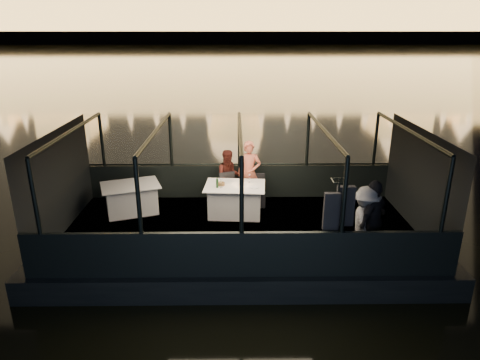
{
  "coord_description": "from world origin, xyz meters",
  "views": [
    {
      "loc": [
        -0.11,
        -8.92,
        4.85
      ],
      "look_at": [
        0.0,
        0.4,
        1.55
      ],
      "focal_mm": 32.0,
      "sensor_mm": 36.0,
      "label": 1
    }
  ],
  "objects_px": {
    "passenger_stripe": "(365,218)",
    "dining_table_central": "(235,200)",
    "wine_bottle": "(217,182)",
    "coat_stand": "(336,226)",
    "chair_port_right": "(258,189)",
    "dining_table_aft": "(131,198)",
    "chair_port_left": "(227,191)",
    "person_woman_coral": "(249,176)",
    "person_man_maroon": "(229,176)",
    "passenger_dark": "(373,218)"
  },
  "relations": [
    {
      "from": "chair_port_right",
      "to": "coat_stand",
      "type": "relative_size",
      "value": 0.44
    },
    {
      "from": "chair_port_left",
      "to": "passenger_dark",
      "type": "relative_size",
      "value": 0.54
    },
    {
      "from": "chair_port_right",
      "to": "coat_stand",
      "type": "height_order",
      "value": "coat_stand"
    },
    {
      "from": "chair_port_right",
      "to": "passenger_stripe",
      "type": "height_order",
      "value": "passenger_stripe"
    },
    {
      "from": "chair_port_left",
      "to": "passenger_dark",
      "type": "xyz_separation_m",
      "value": [
        2.91,
        -2.56,
        0.4
      ]
    },
    {
      "from": "coat_stand",
      "to": "dining_table_aft",
      "type": "bearing_deg",
      "value": 148.47
    },
    {
      "from": "chair_port_right",
      "to": "wine_bottle",
      "type": "relative_size",
      "value": 3.08
    },
    {
      "from": "dining_table_central",
      "to": "wine_bottle",
      "type": "bearing_deg",
      "value": -161.16
    },
    {
      "from": "passenger_stripe",
      "to": "dining_table_central",
      "type": "bearing_deg",
      "value": 58.78
    },
    {
      "from": "dining_table_aft",
      "to": "wine_bottle",
      "type": "bearing_deg",
      "value": -8.32
    },
    {
      "from": "chair_port_right",
      "to": "passenger_dark",
      "type": "distance_m",
      "value": 3.44
    },
    {
      "from": "chair_port_right",
      "to": "wine_bottle",
      "type": "xyz_separation_m",
      "value": [
        -1.01,
        -0.71,
        0.47
      ]
    },
    {
      "from": "dining_table_central",
      "to": "passenger_dark",
      "type": "relative_size",
      "value": 0.89
    },
    {
      "from": "passenger_stripe",
      "to": "passenger_dark",
      "type": "relative_size",
      "value": 0.92
    },
    {
      "from": "dining_table_central",
      "to": "passenger_dark",
      "type": "height_order",
      "value": "passenger_dark"
    },
    {
      "from": "person_woman_coral",
      "to": "person_man_maroon",
      "type": "xyz_separation_m",
      "value": [
        -0.52,
        0.01,
        0.0
      ]
    },
    {
      "from": "chair_port_right",
      "to": "wine_bottle",
      "type": "distance_m",
      "value": 1.32
    },
    {
      "from": "person_man_maroon",
      "to": "dining_table_central",
      "type": "bearing_deg",
      "value": -89.02
    },
    {
      "from": "chair_port_left",
      "to": "coat_stand",
      "type": "bearing_deg",
      "value": -75.76
    },
    {
      "from": "passenger_dark",
      "to": "wine_bottle",
      "type": "height_order",
      "value": "passenger_dark"
    },
    {
      "from": "coat_stand",
      "to": "person_woman_coral",
      "type": "distance_m",
      "value": 3.64
    },
    {
      "from": "dining_table_aft",
      "to": "chair_port_left",
      "type": "distance_m",
      "value": 2.39
    },
    {
      "from": "dining_table_central",
      "to": "chair_port_left",
      "type": "bearing_deg",
      "value": 114.65
    },
    {
      "from": "person_woman_coral",
      "to": "person_man_maroon",
      "type": "relative_size",
      "value": 1.16
    },
    {
      "from": "dining_table_central",
      "to": "person_woman_coral",
      "type": "height_order",
      "value": "person_woman_coral"
    },
    {
      "from": "coat_stand",
      "to": "passenger_stripe",
      "type": "distance_m",
      "value": 0.81
    },
    {
      "from": "coat_stand",
      "to": "person_woman_coral",
      "type": "xyz_separation_m",
      "value": [
        -1.5,
        3.31,
        -0.15
      ]
    },
    {
      "from": "person_woman_coral",
      "to": "wine_bottle",
      "type": "distance_m",
      "value": 1.21
    },
    {
      "from": "chair_port_left",
      "to": "passenger_stripe",
      "type": "bearing_deg",
      "value": -63.38
    },
    {
      "from": "dining_table_central",
      "to": "person_woman_coral",
      "type": "relative_size",
      "value": 0.87
    },
    {
      "from": "dining_table_aft",
      "to": "person_woman_coral",
      "type": "distance_m",
      "value": 3.03
    },
    {
      "from": "chair_port_right",
      "to": "coat_stand",
      "type": "xyz_separation_m",
      "value": [
        1.29,
        -3.12,
        0.45
      ]
    },
    {
      "from": "dining_table_central",
      "to": "wine_bottle",
      "type": "distance_m",
      "value": 0.69
    },
    {
      "from": "chair_port_left",
      "to": "wine_bottle",
      "type": "bearing_deg",
      "value": -130.5
    },
    {
      "from": "chair_port_left",
      "to": "dining_table_central",
      "type": "bearing_deg",
      "value": -85.73
    },
    {
      "from": "dining_table_central",
      "to": "chair_port_right",
      "type": "bearing_deg",
      "value": 44.05
    },
    {
      "from": "passenger_dark",
      "to": "wine_bottle",
      "type": "xyz_separation_m",
      "value": [
        -3.13,
        1.97,
        0.06
      ]
    },
    {
      "from": "coat_stand",
      "to": "person_woman_coral",
      "type": "relative_size",
      "value": 1.11
    },
    {
      "from": "dining_table_central",
      "to": "coat_stand",
      "type": "height_order",
      "value": "coat_stand"
    },
    {
      "from": "dining_table_aft",
      "to": "person_woman_coral",
      "type": "bearing_deg",
      "value": 11.06
    },
    {
      "from": "person_man_maroon",
      "to": "wine_bottle",
      "type": "bearing_deg",
      "value": -117.26
    },
    {
      "from": "coat_stand",
      "to": "person_man_maroon",
      "type": "xyz_separation_m",
      "value": [
        -2.03,
        3.32,
        -0.15
      ]
    },
    {
      "from": "chair_port_left",
      "to": "chair_port_right",
      "type": "bearing_deg",
      "value": -12.23
    },
    {
      "from": "person_woman_coral",
      "to": "passenger_stripe",
      "type": "relative_size",
      "value": 1.11
    },
    {
      "from": "person_man_maroon",
      "to": "passenger_stripe",
      "type": "height_order",
      "value": "passenger_stripe"
    },
    {
      "from": "dining_table_central",
      "to": "person_man_maroon",
      "type": "bearing_deg",
      "value": 101.4
    },
    {
      "from": "passenger_stripe",
      "to": "person_man_maroon",
      "type": "bearing_deg",
      "value": 51.74
    },
    {
      "from": "wine_bottle",
      "to": "chair_port_left",
      "type": "bearing_deg",
      "value": 69.88
    },
    {
      "from": "dining_table_aft",
      "to": "passenger_stripe",
      "type": "bearing_deg",
      "value": -24.06
    },
    {
      "from": "person_man_maroon",
      "to": "passenger_dark",
      "type": "relative_size",
      "value": 0.88
    }
  ]
}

